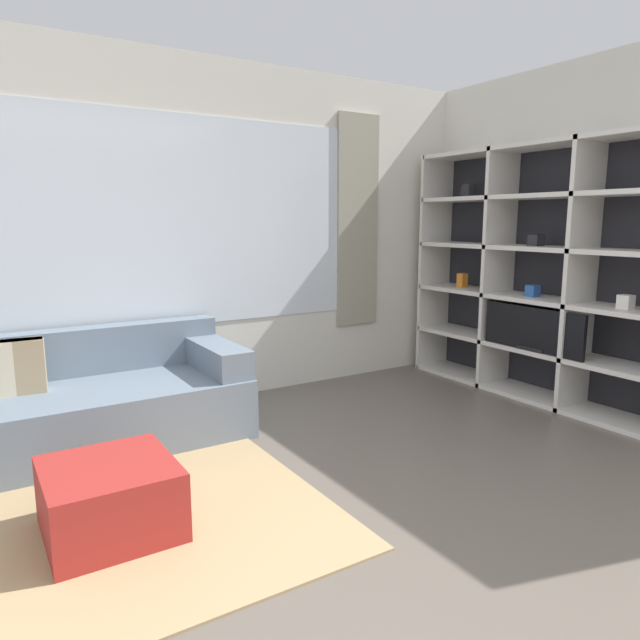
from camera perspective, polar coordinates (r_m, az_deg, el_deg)
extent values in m
plane|color=#665B51|center=(2.42, 13.99, -27.58)|extent=(16.00, 16.00, 0.00)
cube|color=silver|center=(4.58, -14.17, 8.24)|extent=(6.70, 0.07, 2.70)
cube|color=white|center=(4.54, -14.06, 9.50)|extent=(3.03, 0.01, 1.60)
cube|color=#9E9984|center=(5.30, 3.79, 9.79)|extent=(0.44, 0.03, 1.90)
cube|color=silver|center=(5.06, 24.40, 7.80)|extent=(0.07, 4.22, 2.70)
cube|color=tan|center=(3.22, -28.97, -18.27)|extent=(2.94, 2.14, 0.01)
cube|color=#232328|center=(5.14, 22.18, 4.42)|extent=(0.02, 2.37, 2.06)
cube|color=silver|center=(4.76, 24.66, 3.86)|extent=(0.41, 0.04, 2.06)
cube|color=silver|center=(5.23, 17.42, 4.78)|extent=(0.41, 0.04, 2.06)
cube|color=silver|center=(5.78, 11.44, 5.47)|extent=(0.41, 0.04, 2.06)
cube|color=silver|center=(5.17, 20.18, -6.89)|extent=(0.41, 2.37, 0.04)
cube|color=silver|center=(5.08, 20.44, -2.62)|extent=(0.41, 2.37, 0.04)
cube|color=silver|center=(5.01, 20.73, 2.00)|extent=(0.41, 2.37, 0.04)
cube|color=silver|center=(4.97, 21.02, 6.72)|extent=(0.41, 2.37, 0.04)
cube|color=silver|center=(4.97, 21.32, 11.46)|extent=(0.41, 2.37, 0.04)
cube|color=silver|center=(5.00, 21.61, 15.98)|extent=(0.41, 2.37, 0.04)
cube|color=black|center=(4.85, 20.47, -0.86)|extent=(0.04, 0.91, 0.35)
cube|color=black|center=(4.89, 20.50, -2.69)|extent=(0.10, 0.24, 0.03)
cube|color=#232328|center=(4.96, 20.79, 7.47)|extent=(0.10, 0.10, 0.09)
cube|color=#2856A8|center=(4.99, 20.50, 2.75)|extent=(0.09, 0.09, 0.10)
cube|color=orange|center=(5.50, 14.03, 3.87)|extent=(0.07, 0.07, 0.13)
cube|color=#232328|center=(5.46, 14.63, 12.39)|extent=(0.10, 0.10, 0.11)
cube|color=white|center=(4.57, 28.26, 1.61)|extent=(0.09, 0.09, 0.10)
cube|color=slate|center=(4.03, -23.33, -9.12)|extent=(2.17, 0.91, 0.40)
cube|color=slate|center=(4.29, -24.43, -3.06)|extent=(2.17, 0.18, 0.33)
cube|color=slate|center=(4.19, -10.47, -3.53)|extent=(0.24, 0.85, 0.20)
cube|color=beige|center=(3.99, -28.22, -4.18)|extent=(0.34, 0.13, 0.34)
cube|color=tan|center=(3.99, -28.26, -4.19)|extent=(0.35, 0.15, 0.34)
cube|color=#A82823|center=(2.97, -20.24, -16.47)|extent=(0.58, 0.59, 0.34)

